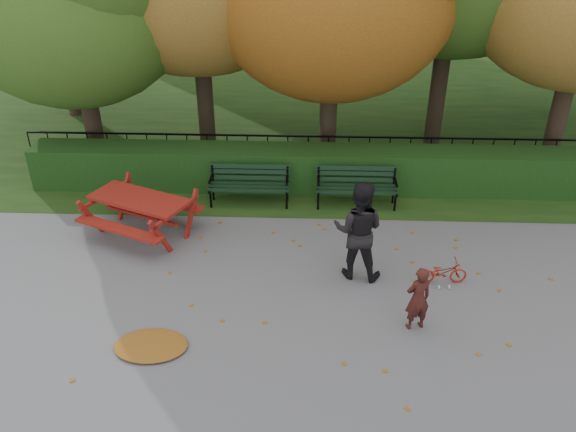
{
  "coord_description": "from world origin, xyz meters",
  "views": [
    {
      "loc": [
        0.02,
        -7.57,
        6.09
      ],
      "look_at": [
        -0.34,
        1.35,
        1.0
      ],
      "focal_mm": 35.0,
      "sensor_mm": 36.0,
      "label": 1
    }
  ],
  "objects_px": {
    "picnic_table": "(140,206)",
    "bicycle": "(443,272)",
    "bench_right": "(357,184)",
    "adult": "(358,230)",
    "child": "(418,298)",
    "bench_left": "(249,182)"
  },
  "relations": [
    {
      "from": "picnic_table",
      "to": "bicycle",
      "type": "relative_size",
      "value": 2.8
    },
    {
      "from": "bench_left",
      "to": "child",
      "type": "xyz_separation_m",
      "value": [
        3.09,
        -4.16,
        0.06
      ]
    },
    {
      "from": "bench_right",
      "to": "bicycle",
      "type": "distance_m",
      "value": 3.25
    },
    {
      "from": "picnic_table",
      "to": "child",
      "type": "distance_m",
      "value": 5.8
    },
    {
      "from": "bench_left",
      "to": "picnic_table",
      "type": "bearing_deg",
      "value": -144.15
    },
    {
      "from": "bench_left",
      "to": "bicycle",
      "type": "height_order",
      "value": "bench_left"
    },
    {
      "from": "bench_right",
      "to": "bicycle",
      "type": "height_order",
      "value": "bench_right"
    },
    {
      "from": "child",
      "to": "bicycle",
      "type": "distance_m",
      "value": 1.44
    },
    {
      "from": "picnic_table",
      "to": "bench_right",
      "type": "bearing_deg",
      "value": 42.34
    },
    {
      "from": "bench_right",
      "to": "adult",
      "type": "bearing_deg",
      "value": -93.61
    },
    {
      "from": "picnic_table",
      "to": "adult",
      "type": "xyz_separation_m",
      "value": [
        4.29,
        -1.23,
        0.27
      ]
    },
    {
      "from": "child",
      "to": "bicycle",
      "type": "height_order",
      "value": "child"
    },
    {
      "from": "bench_left",
      "to": "picnic_table",
      "type": "height_order",
      "value": "picnic_table"
    },
    {
      "from": "bicycle",
      "to": "bench_right",
      "type": "bearing_deg",
      "value": 19.28
    },
    {
      "from": "child",
      "to": "adult",
      "type": "distance_m",
      "value": 1.71
    },
    {
      "from": "picnic_table",
      "to": "bicycle",
      "type": "distance_m",
      "value": 6.02
    },
    {
      "from": "bench_left",
      "to": "child",
      "type": "distance_m",
      "value": 5.18
    },
    {
      "from": "bench_right",
      "to": "adult",
      "type": "xyz_separation_m",
      "value": [
        -0.17,
        -2.72,
        0.42
      ]
    },
    {
      "from": "child",
      "to": "bench_left",
      "type": "bearing_deg",
      "value": -70.54
    },
    {
      "from": "bench_right",
      "to": "picnic_table",
      "type": "xyz_separation_m",
      "value": [
        -4.46,
        -1.49,
        0.15
      ]
    },
    {
      "from": "bench_left",
      "to": "adult",
      "type": "height_order",
      "value": "adult"
    },
    {
      "from": "picnic_table",
      "to": "child",
      "type": "bearing_deg",
      "value": -3.52
    }
  ]
}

